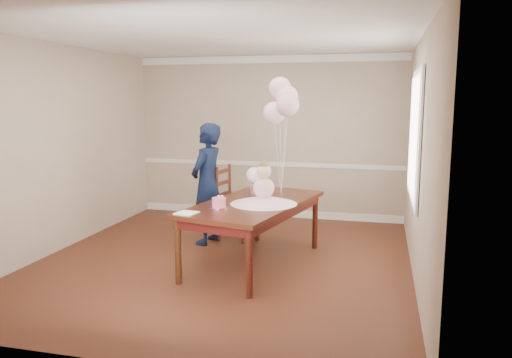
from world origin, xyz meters
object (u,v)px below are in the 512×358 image
(dining_table_top, at_px, (254,204))
(woman, at_px, (207,184))
(dining_chair_seat, at_px, (236,207))
(birthday_cake, at_px, (219,202))

(dining_table_top, bearing_deg, woman, 151.86)
(dining_table_top, distance_m, dining_chair_seat, 1.16)
(dining_chair_seat, xyz_separation_m, woman, (-0.34, -0.27, 0.37))
(dining_table_top, height_order, woman, woman)
(dining_table_top, xyz_separation_m, woman, (-0.85, 0.73, 0.08))
(birthday_cake, bearing_deg, dining_table_top, 53.39)
(dining_chair_seat, bearing_deg, birthday_cake, -70.23)
(birthday_cake, height_order, dining_chair_seat, birthday_cake)
(birthday_cake, distance_m, dining_chair_seat, 1.47)
(dining_table_top, relative_size, birthday_cake, 13.33)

